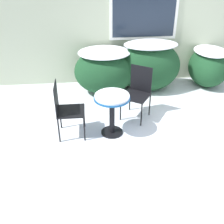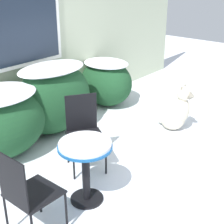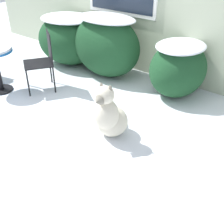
% 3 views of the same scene
% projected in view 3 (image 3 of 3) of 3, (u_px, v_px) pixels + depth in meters
% --- Properties ---
extents(ground_plane, '(16.00, 16.00, 0.00)m').
position_uv_depth(ground_plane, '(45.00, 113.00, 4.12)').
color(ground_plane, white).
extents(shrub_left, '(1.30, 1.09, 0.96)m').
position_uv_depth(shrub_left, '(69.00, 38.00, 5.55)').
color(shrub_left, '#194223').
rests_on(shrub_left, ground_plane).
extents(shrub_middle, '(1.34, 0.87, 1.10)m').
position_uv_depth(shrub_middle, '(106.00, 44.00, 4.99)').
color(shrub_middle, '#194223').
rests_on(shrub_middle, ground_plane).
extents(shrub_right, '(0.85, 1.03, 0.87)m').
position_uv_depth(shrub_right, '(178.00, 67.00, 4.39)').
color(shrub_right, '#194223').
rests_on(shrub_right, ground_plane).
extents(patio_chair_near_table, '(0.62, 0.62, 0.96)m').
position_uv_depth(patio_chair_near_table, '(43.00, 59.00, 4.54)').
color(patio_chair_near_table, black).
rests_on(patio_chair_near_table, ground_plane).
extents(dog, '(0.44, 0.62, 0.78)m').
position_uv_depth(dog, '(110.00, 116.00, 3.49)').
color(dog, beige).
rests_on(dog, ground_plane).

